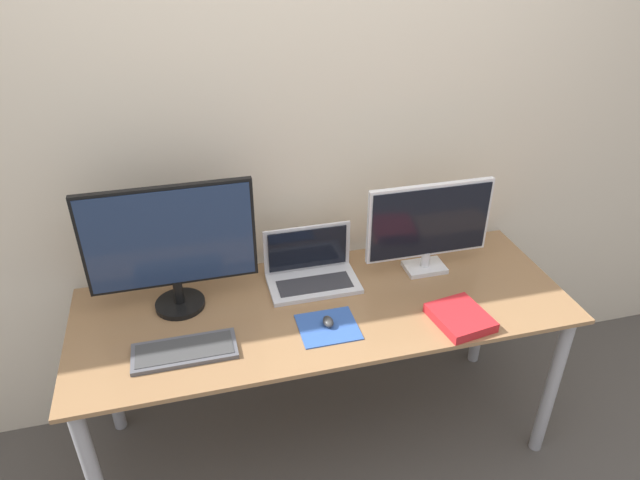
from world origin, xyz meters
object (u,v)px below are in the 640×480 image
(laptop, at_px, (311,269))
(mouse, at_px, (328,322))
(monitor_right, at_px, (429,225))
(book, at_px, (460,318))
(keyboard, at_px, (185,351))
(monitor_left, at_px, (171,244))

(laptop, distance_m, mouse, 0.30)
(monitor_right, bearing_deg, book, -92.08)
(laptop, distance_m, keyboard, 0.61)
(monitor_right, relative_size, mouse, 8.59)
(monitor_right, xyz_separation_m, mouse, (-0.49, -0.26, -0.19))
(monitor_right, relative_size, book, 2.18)
(laptop, relative_size, book, 1.51)
(laptop, xyz_separation_m, mouse, (-0.01, -0.30, -0.03))
(monitor_left, height_order, laptop, monitor_left)
(monitor_right, relative_size, keyboard, 1.46)
(monitor_left, height_order, monitor_right, monitor_left)
(book, bearing_deg, keyboard, 175.33)
(mouse, height_order, book, book)
(monitor_right, bearing_deg, mouse, -152.15)
(keyboard, bearing_deg, laptop, 31.03)
(monitor_left, xyz_separation_m, mouse, (0.52, -0.26, -0.26))
(keyboard, relative_size, mouse, 5.88)
(monitor_right, bearing_deg, keyboard, -164.70)
(monitor_right, height_order, mouse, monitor_right)
(laptop, distance_m, book, 0.62)
(monitor_left, bearing_deg, laptop, 4.41)
(monitor_left, relative_size, book, 2.56)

